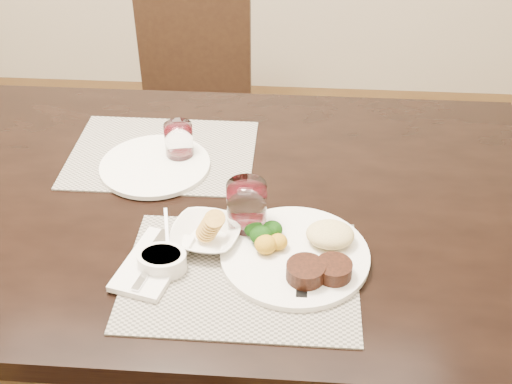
# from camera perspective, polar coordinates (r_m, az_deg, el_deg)

# --- Properties ---
(dining_table) EXTENTS (2.00, 1.00, 0.75)m
(dining_table) POSITION_cam_1_polar(r_m,az_deg,el_deg) (1.57, -11.16, -2.36)
(dining_table) COLOR black
(dining_table) RESTS_ON ground
(chair_far) EXTENTS (0.42, 0.42, 0.90)m
(chair_far) POSITION_cam_1_polar(r_m,az_deg,el_deg) (2.42, -5.67, 8.54)
(chair_far) COLOR black
(chair_far) RESTS_ON ground
(placemat_near) EXTENTS (0.46, 0.34, 0.00)m
(placemat_near) POSITION_cam_1_polar(r_m,az_deg,el_deg) (1.28, -1.33, -7.37)
(placemat_near) COLOR gray
(placemat_near) RESTS_ON dining_table
(placemat_far) EXTENTS (0.46, 0.34, 0.00)m
(placemat_far) POSITION_cam_1_polar(r_m,az_deg,el_deg) (1.63, -8.31, 3.38)
(placemat_far) COLOR gray
(placemat_far) RESTS_ON dining_table
(dinner_plate) EXTENTS (0.30, 0.30, 0.05)m
(dinner_plate) POSITION_cam_1_polar(r_m,az_deg,el_deg) (1.30, 4.12, -5.40)
(dinner_plate) COLOR white
(dinner_plate) RESTS_ON placemat_near
(napkin_fork) EXTENTS (0.15, 0.21, 0.02)m
(napkin_fork) POSITION_cam_1_polar(r_m,az_deg,el_deg) (1.30, -9.15, -6.22)
(napkin_fork) COLOR silver
(napkin_fork) RESTS_ON placemat_near
(steak_knife) EXTENTS (0.02, 0.26, 0.01)m
(steak_knife) POSITION_cam_1_polar(r_m,az_deg,el_deg) (1.28, 4.14, -6.88)
(steak_knife) COLOR silver
(steak_knife) RESTS_ON placemat_near
(cracker_bowl) EXTENTS (0.17, 0.17, 0.06)m
(cracker_bowl) POSITION_cam_1_polar(r_m,az_deg,el_deg) (1.34, -4.46, -3.75)
(cracker_bowl) COLOR white
(cracker_bowl) RESTS_ON placemat_near
(sauce_ramekin) EXTENTS (0.10, 0.15, 0.08)m
(sauce_ramekin) POSITION_cam_1_polar(r_m,az_deg,el_deg) (1.29, -8.37, -6.03)
(sauce_ramekin) COLOR white
(sauce_ramekin) RESTS_ON placemat_near
(wine_glass_near) EXTENTS (0.08, 0.08, 0.12)m
(wine_glass_near) POSITION_cam_1_polar(r_m,az_deg,el_deg) (1.35, -0.83, -1.59)
(wine_glass_near) COLOR white
(wine_glass_near) RESTS_ON placemat_near
(far_plate) EXTENTS (0.27, 0.27, 0.01)m
(far_plate) POSITION_cam_1_polar(r_m,az_deg,el_deg) (1.58, -8.96, 2.34)
(far_plate) COLOR white
(far_plate) RESTS_ON placemat_far
(wine_glass_far) EXTENTS (0.07, 0.07, 0.10)m
(wine_glass_far) POSITION_cam_1_polar(r_m,az_deg,el_deg) (1.59, -6.85, 4.30)
(wine_glass_far) COLOR white
(wine_glass_far) RESTS_ON placemat_far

